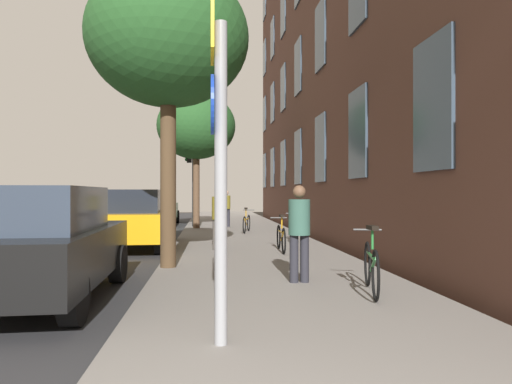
{
  "coord_description": "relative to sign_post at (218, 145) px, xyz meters",
  "views": [
    {
      "loc": [
        -0.02,
        -1.17,
        1.54
      ],
      "look_at": [
        1.14,
        10.11,
        1.57
      ],
      "focal_mm": 32.12,
      "sensor_mm": 36.0,
      "label": 1
    }
  ],
  "objects": [
    {
      "name": "car_2",
      "position": [
        -2.5,
        18.17,
        -1.16
      ],
      "size": [
        1.86,
        4.01,
        1.62
      ],
      "color": "#19662D",
      "rests_on": "road_asphalt"
    },
    {
      "name": "sign_post",
      "position": [
        0.0,
        0.0,
        0.0
      ],
      "size": [
        0.16,
        0.6,
        3.3
      ],
      "color": "gray",
      "rests_on": "sidewalk"
    },
    {
      "name": "ground_plane",
      "position": [
        -2.47,
        11.87,
        -1.99
      ],
      "size": [
        41.8,
        41.8,
        0.0
      ],
      "primitive_type": "plane",
      "color": "#332D28"
    },
    {
      "name": "bicycle_3",
      "position": [
        1.27,
        12.18,
        -1.53
      ],
      "size": [
        0.54,
        1.63,
        0.9
      ],
      "color": "black",
      "rests_on": "sidewalk"
    },
    {
      "name": "car_1",
      "position": [
        -2.14,
        8.46,
        -1.15
      ],
      "size": [
        1.9,
        3.95,
        1.62
      ],
      "color": "orange",
      "rests_on": "road_asphalt"
    },
    {
      "name": "traffic_light",
      "position": [
        -0.84,
        15.37,
        0.57
      ],
      "size": [
        0.43,
        0.24,
        3.57
      ],
      "color": "black",
      "rests_on": "sidewalk"
    },
    {
      "name": "pedestrian_0",
      "position": [
        1.35,
        2.86,
        -0.99
      ],
      "size": [
        0.47,
        0.47,
        1.55
      ],
      "color": "#26262D",
      "rests_on": "sidewalk"
    },
    {
      "name": "tree_far",
      "position": [
        -0.59,
        14.33,
        2.24
      ],
      "size": [
        3.16,
        3.16,
        5.48
      ],
      "color": "brown",
      "rests_on": "sidewalk"
    },
    {
      "name": "pedestrian_1",
      "position": [
        0.16,
        7.17,
        -0.98
      ],
      "size": [
        0.48,
        0.48,
        1.56
      ],
      "color": "#4C4742",
      "rests_on": "sidewalk"
    },
    {
      "name": "bicycle_2",
      "position": [
        2.36,
        8.82,
        -1.52
      ],
      "size": [
        0.46,
        1.71,
        0.91
      ],
      "color": "black",
      "rests_on": "sidewalk"
    },
    {
      "name": "pedestrian_2",
      "position": [
        0.65,
        15.06,
        -0.99
      ],
      "size": [
        0.48,
        0.48,
        1.54
      ],
      "color": "#26262D",
      "rests_on": "sidewalk"
    },
    {
      "name": "car_0",
      "position": [
        -2.45,
        2.36,
        -1.15
      ],
      "size": [
        1.91,
        4.06,
        1.62
      ],
      "color": "black",
      "rests_on": "road_asphalt"
    },
    {
      "name": "road_asphalt",
      "position": [
        -4.57,
        11.87,
        -1.99
      ],
      "size": [
        7.0,
        38.0,
        0.01
      ],
      "primitive_type": "cube",
      "color": "#2D2D30",
      "rests_on": "ground"
    },
    {
      "name": "sidewalk",
      "position": [
        1.03,
        11.87,
        -1.93
      ],
      "size": [
        4.2,
        38.0,
        0.12
      ],
      "primitive_type": "cube",
      "color": "gray",
      "rests_on": "ground"
    },
    {
      "name": "bicycle_0",
      "position": [
        2.21,
        1.98,
        -1.5
      ],
      "size": [
        0.54,
        1.64,
        0.97
      ],
      "color": "black",
      "rests_on": "sidewalk"
    },
    {
      "name": "tree_near",
      "position": [
        -0.86,
        4.6,
        2.5
      ],
      "size": [
        3.1,
        3.1,
        5.72
      ],
      "color": "#4C3823",
      "rests_on": "sidewalk"
    },
    {
      "name": "bicycle_1",
      "position": [
        1.66,
        6.67,
        -1.52
      ],
      "size": [
        0.42,
        1.63,
        0.9
      ],
      "color": "black",
      "rests_on": "sidewalk"
    }
  ]
}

